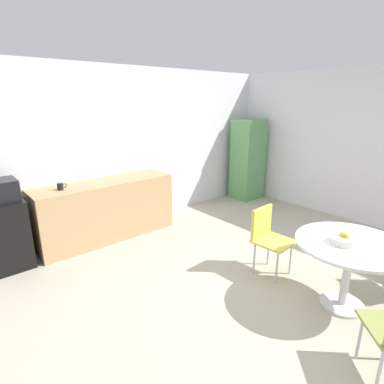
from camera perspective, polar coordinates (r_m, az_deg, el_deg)
ground_plane at (r=3.67m, az=15.26°, el=-18.48°), size 6.00×6.00×0.00m
wall_back at (r=5.31m, az=-11.36°, el=8.06°), size 6.00×0.10×2.60m
counter_block at (r=4.92m, az=-15.62°, el=-3.20°), size 2.09×0.60×0.90m
mini_fridge at (r=4.57m, az=-31.63°, el=-6.83°), size 0.54×0.54×0.89m
locker_cabinet at (r=6.70m, az=10.31°, el=5.90°), size 0.60×0.50×1.68m
round_table at (r=3.51m, az=27.29°, el=-10.39°), size 1.07×1.07×0.73m
chair_yellow at (r=3.89m, az=13.83°, el=-7.38°), size 0.44×0.44×0.83m
fruit_bowl at (r=3.38m, az=26.52°, el=-7.89°), size 0.27×0.27×0.11m
mug_white at (r=4.54m, az=-23.26°, el=0.94°), size 0.13×0.08×0.09m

